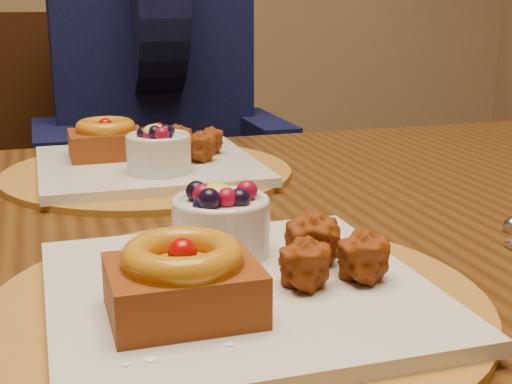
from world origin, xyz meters
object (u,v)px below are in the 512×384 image
at_px(place_setting_near, 234,280).
at_px(diner, 150,75).
at_px(dining_table, 183,292).
at_px(chair_far, 67,211).
at_px(place_setting_far, 147,161).

height_order(place_setting_near, diner, diner).
bearing_deg(dining_table, chair_far, 95.82).
xyz_separation_m(dining_table, place_setting_far, (-0.00, 0.22, 0.10)).
relative_size(place_setting_far, diner, 0.49).
height_order(dining_table, diner, diner).
bearing_deg(diner, place_setting_near, -75.57).
xyz_separation_m(chair_far, diner, (0.18, -0.11, 0.30)).
xyz_separation_m(place_setting_near, diner, (0.09, 0.98, 0.05)).
relative_size(chair_far, diner, 1.22).
bearing_deg(diner, dining_table, -76.96).
height_order(chair_far, diner, diner).
distance_m(place_setting_far, diner, 0.56).
relative_size(dining_table, place_setting_near, 4.21).
height_order(place_setting_far, diner, diner).
distance_m(place_setting_near, place_setting_far, 0.43).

